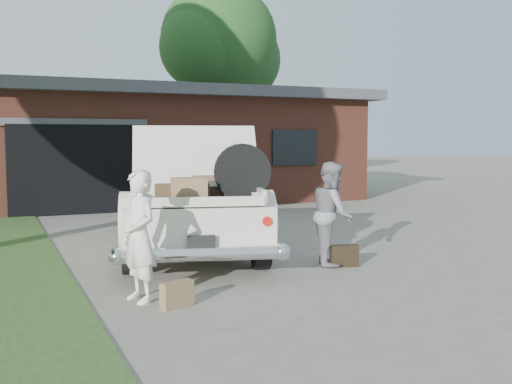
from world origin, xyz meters
name	(u,v)px	position (x,y,z in m)	size (l,w,h in m)	color
ground	(274,277)	(0.00, 0.00, 0.00)	(90.00, 90.00, 0.00)	gray
house	(143,145)	(0.98, 11.47, 1.67)	(12.80, 7.80, 3.30)	brown
tree_right	(220,47)	(5.93, 17.63, 5.82)	(5.81, 5.05, 8.61)	#38281E
sedan	(191,203)	(-0.40, 2.39, 0.78)	(3.33, 5.65, 2.04)	beige
woman_left	(139,236)	(-1.93, -0.47, 0.75)	(0.55, 0.36, 1.51)	white
woman_right	(332,213)	(1.13, 0.38, 0.76)	(0.74, 0.58, 1.53)	gray
suitcase_left	(177,295)	(-1.63, -0.90, 0.15)	(0.38, 0.12, 0.30)	olive
suitcase_right	(344,256)	(1.21, 0.16, 0.16)	(0.41, 0.13, 0.32)	black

